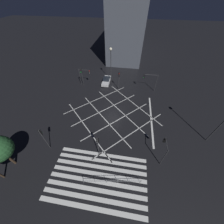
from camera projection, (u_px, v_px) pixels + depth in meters
The scene contains 13 objects.
ground_plane at pixel (112, 114), 23.96m from camera, with size 200.00×200.00×0.00m, color black.
road_markings at pixel (106, 154), 18.32m from camera, with size 18.59×24.14×0.01m.
office_building at pixel (128, 21), 41.15m from camera, with size 10.06×29.46×18.33m.
traffic_light_ne_main at pixel (150, 79), 27.31m from camera, with size 3.10×0.36×4.11m.
traffic_light_nw_main at pixel (85, 74), 28.83m from camera, with size 2.63×0.36×4.13m.
traffic_light_median_south at pixel (98, 143), 15.95m from camera, with size 0.36×0.39×4.48m.
traffic_light_nw_cross at pixel (82, 74), 28.82m from camera, with size 0.36×0.39×4.31m.
traffic_light_median_north at pixel (119, 78), 27.65m from camera, with size 0.36×0.39×4.25m.
traffic_light_sw_cross at pixel (43, 136), 16.79m from camera, with size 0.36×0.39×4.44m.
traffic_light_se_cross at pixel (165, 147), 16.07m from camera, with size 0.36×2.11×3.78m.
street_lamp_east at pixel (111, 56), 27.80m from camera, with size 0.62×0.62×8.13m.
waiting_car at pixel (107, 81), 31.34m from camera, with size 1.73×4.56×1.25m.
pedestrian_railing at pixel (112, 181), 15.15m from camera, with size 7.00×1.15×1.05m.
Camera 1 is at (2.57, -16.31, 17.36)m, focal length 20.00 mm.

